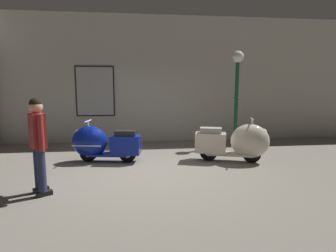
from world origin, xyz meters
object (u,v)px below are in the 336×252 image
object	(u,v)px
scooter_0	(101,143)
visitor_0	(38,139)
scooter_1	(238,142)
lamppost	(237,88)

from	to	relation	value
scooter_0	visitor_0	bearing A→B (deg)	78.83
visitor_0	scooter_0	bearing A→B (deg)	37.53
scooter_0	visitor_0	xyz separation A→B (m)	(-0.73, -1.91, 0.47)
scooter_1	lamppost	world-z (taller)	lamppost
scooter_1	visitor_0	xyz separation A→B (m)	(-3.91, -1.53, 0.44)
scooter_1	visitor_0	size ratio (longest dim) A/B	1.11
scooter_0	scooter_1	size ratio (longest dim) A/B	0.94
scooter_0	scooter_1	distance (m)	3.21
lamppost	visitor_0	size ratio (longest dim) A/B	1.76
lamppost	visitor_0	bearing A→B (deg)	-143.97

